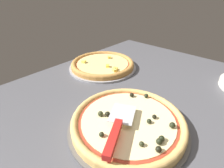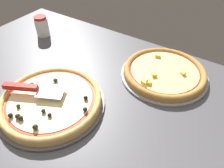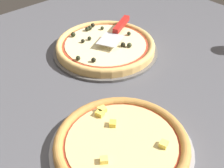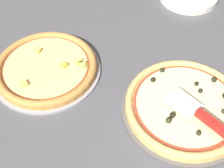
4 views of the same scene
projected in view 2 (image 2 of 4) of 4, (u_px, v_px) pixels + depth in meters
ground_plane at (68, 111)px, 81.48cm from camera, size 151.52×116.79×3.60cm
pizza_pan_front at (52, 105)px, 80.65cm from camera, size 39.13×39.13×1.00cm
pizza_front at (51, 100)px, 79.16cm from camera, size 36.78×36.78×4.44cm
pizza_pan_back at (164, 75)px, 93.57cm from camera, size 36.85×36.85×1.00cm
pizza_back at (164, 72)px, 92.35cm from camera, size 34.64×34.64×3.26cm
serving_spatula at (27, 88)px, 79.04cm from camera, size 22.24×14.34×2.00cm
parmesan_shaker at (42, 26)px, 116.74cm from camera, size 6.82×6.82×10.88cm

